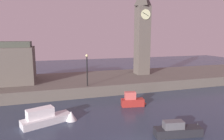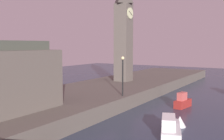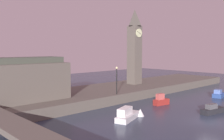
{
  "view_description": "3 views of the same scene",
  "coord_description": "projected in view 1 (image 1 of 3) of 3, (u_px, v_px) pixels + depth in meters",
  "views": [
    {
      "loc": [
        -5.63,
        -11.82,
        8.14
      ],
      "look_at": [
        2.77,
        14.82,
        3.49
      ],
      "focal_mm": 32.67,
      "sensor_mm": 36.0,
      "label": 1
    },
    {
      "loc": [
        -26.71,
        0.19,
        7.08
      ],
      "look_at": [
        1.27,
        17.28,
        4.04
      ],
      "focal_mm": 44.36,
      "sensor_mm": 36.0,
      "label": 2
    },
    {
      "loc": [
        -28.14,
        -13.15,
        8.51
      ],
      "look_at": [
        1.1,
        17.71,
        5.0
      ],
      "focal_mm": 40.53,
      "sensor_mm": 36.0,
      "label": 3
    }
  ],
  "objects": [
    {
      "name": "far_embankment",
      "position": [
        86.0,
        83.0,
        32.82
      ],
      "size": [
        70.0,
        12.0,
        1.5
      ],
      "primitive_type": "cube",
      "color": "#5B544C",
      "rests_on": "ground"
    },
    {
      "name": "clock_tower",
      "position": [
        142.0,
        30.0,
        35.04
      ],
      "size": [
        2.38,
        2.43,
        14.85
      ],
      "color": "#5B544C",
      "rests_on": "far_embankment"
    },
    {
      "name": "streetlamp",
      "position": [
        87.0,
        67.0,
        27.05
      ],
      "size": [
        0.36,
        0.36,
        4.29
      ],
      "color": "black",
      "rests_on": "far_embankment"
    },
    {
      "name": "boat_ferry_white",
      "position": [
        51.0,
        118.0,
        19.27
      ],
      "size": [
        5.5,
        2.91,
        1.74
      ],
      "color": "silver",
      "rests_on": "ground"
    },
    {
      "name": "boat_dinghy_red",
      "position": [
        133.0,
        101.0,
        23.92
      ],
      "size": [
        3.16,
        1.33,
        1.76
      ],
      "color": "maroon",
      "rests_on": "ground"
    },
    {
      "name": "boat_barge_dark",
      "position": [
        181.0,
        130.0,
        16.9
      ],
      "size": [
        4.55,
        1.75,
        1.44
      ],
      "color": "#232328",
      "rests_on": "ground"
    }
  ]
}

